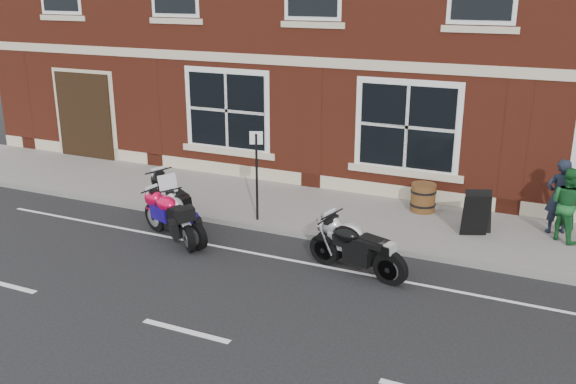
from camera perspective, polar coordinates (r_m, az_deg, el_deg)
name	(u,v)px	position (r m, az deg, el deg)	size (l,w,h in m)	color
ground	(269,261)	(12.87, -1.67, -6.13)	(80.00, 80.00, 0.00)	black
sidewalk	(325,212)	(15.39, 3.29, -1.76)	(30.00, 3.00, 0.12)	slate
kerb	(298,234)	(14.03, 0.91, -3.75)	(30.00, 0.16, 0.12)	slate
moto_touring_silver	(181,215)	(13.94, -9.52, -2.07)	(1.55, 1.44, 1.31)	black
moto_sport_red	(174,215)	(13.93, -10.06, -2.02)	(2.04, 0.90, 0.96)	black
moto_sport_black	(175,198)	(14.88, -10.01, -0.54)	(2.00, 1.39, 1.04)	black
moto_sport_silver	(359,244)	(12.28, 6.35, -4.63)	(2.06, 0.88, 0.97)	black
moto_naked_black	(355,247)	(12.21, 5.99, -4.86)	(2.05, 0.62, 0.93)	black
pedestrian_left	(559,196)	(14.85, 22.94, -0.35)	(0.60, 0.39, 1.65)	black
pedestrian_right	(568,204)	(14.50, 23.62, -1.02)	(0.77, 0.60, 1.58)	#195826
a_board_sign	(477,214)	(14.26, 16.44, -1.86)	(0.57, 0.38, 0.94)	black
barrel_planter	(423,198)	(15.46, 11.92, -0.48)	(0.61, 0.61, 0.67)	#4A2113
parking_sign	(257,170)	(14.33, -2.80, 2.01)	(0.28, 0.13, 2.06)	black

